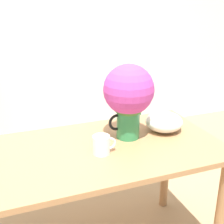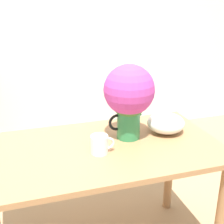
# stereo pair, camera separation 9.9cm
# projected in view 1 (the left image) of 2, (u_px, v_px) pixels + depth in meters

# --- Properties ---
(wall_back) EXTENTS (8.00, 0.05, 2.60)m
(wall_back) POSITION_uv_depth(u_px,v_px,m) (19.00, 20.00, 3.05)
(wall_back) COLOR silver
(wall_back) RESTS_ON ground_plane
(table) EXTENTS (1.35, 0.73, 0.75)m
(table) POSITION_uv_depth(u_px,v_px,m) (100.00, 166.00, 1.73)
(table) COLOR #A3754C
(table) RESTS_ON ground_plane
(flower_vase) EXTENTS (0.29, 0.29, 0.43)m
(flower_vase) POSITION_uv_depth(u_px,v_px,m) (129.00, 95.00, 1.73)
(flower_vase) COLOR #2D844C
(flower_vase) RESTS_ON table
(coffee_mug) EXTENTS (0.13, 0.09, 0.10)m
(coffee_mug) POSITION_uv_depth(u_px,v_px,m) (102.00, 145.00, 1.62)
(coffee_mug) COLOR white
(coffee_mug) RESTS_ON table
(white_bowl) EXTENTS (0.23, 0.23, 0.11)m
(white_bowl) POSITION_uv_depth(u_px,v_px,m) (164.00, 122.00, 1.89)
(white_bowl) COLOR silver
(white_bowl) RESTS_ON table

